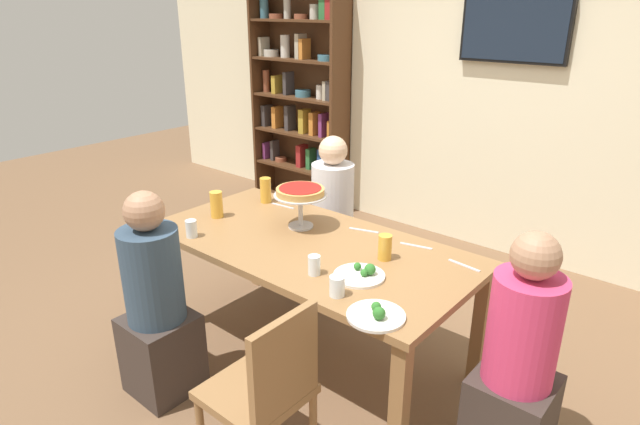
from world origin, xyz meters
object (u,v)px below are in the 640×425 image
Objects in this scene: water_glass_clear_near at (191,229)px; cutlery_knife_far at (364,230)px; dining_table at (309,255)px; water_glass_clear_spare at (337,286)px; beer_glass_amber_short at (266,190)px; television at (514,30)px; chair_near_right at (267,388)px; salad_plate_near_diner at (376,315)px; beer_glass_amber_tall at (217,204)px; diner_head_east at (517,371)px; water_glass_clear_far at (314,265)px; beer_glass_amber_spare at (385,247)px; deep_dish_pizza_stand at (300,195)px; salad_plate_far_diner at (361,274)px; cutlery_fork_far at (464,265)px; cutlery_fork_near at (283,206)px; cutlery_knife_near at (416,246)px; bookshelf at (301,94)px; diner_far_left at (332,225)px; diner_near_left at (157,311)px.

water_glass_clear_near reaches higher than cutlery_knife_far.
water_glass_clear_spare reaches higher than dining_table.
beer_glass_amber_short reaches higher than cutlery_knife_far.
television is 2.22m from beer_glass_amber_short.
salad_plate_near_diner is (0.26, 0.41, 0.27)m from chair_near_right.
water_glass_clear_near is (-0.77, -2.48, -1.02)m from television.
chair_near_right is 1.40m from beer_glass_amber_tall.
television is 0.72× the size of diner_head_east.
water_glass_clear_near is at bearing -172.49° from water_glass_clear_far.
deep_dish_pizza_stand is at bearing 176.42° from beer_glass_amber_spare.
salad_plate_far_diner is (0.65, -0.27, -0.19)m from deep_dish_pizza_stand.
cutlery_fork_far is (1.45, -0.01, -0.08)m from beer_glass_amber_short.
dining_table is at bearing 6.63° from beer_glass_amber_tall.
salad_plate_near_diner is 1.41× the size of cutlery_knife_far.
beer_glass_amber_short reaches higher than cutlery_fork_near.
beer_glass_amber_spare is at bearing 65.36° from cutlery_knife_near.
dining_table is 5.95× the size of deep_dish_pizza_stand.
water_glass_clear_far is 0.97m from cutlery_fork_near.
cutlery_fork_near is (0.18, 0.40, -0.08)m from beer_glass_amber_tall.
deep_dish_pizza_stand reaches higher than beer_glass_amber_spare.
television is at bearing -64.43° from diner_head_east.
diner_head_east is 0.85m from beer_glass_amber_spare.
cutlery_fork_far is (0.98, 0.16, -0.20)m from deep_dish_pizza_stand.
cutlery_knife_near is (0.49, 0.34, 0.08)m from dining_table.
bookshelf is 7.03× the size of deep_dish_pizza_stand.
television is 2.00m from diner_far_left.
cutlery_fork_far is at bearing -16.92° from chair_near_right.
cutlery_fork_near is at bearing 154.88° from salad_plate_far_diner.
diner_near_left is at bearing -118.14° from dining_table.
television is 2.08m from cutlery_knife_near.
diner_near_left is at bearing 89.62° from cutlery_fork_near.
cutlery_knife_near is at bearing 87.08° from salad_plate_far_diner.
television is at bearing 2.65° from bookshelf.
beer_glass_amber_short is 1.67× the size of water_glass_clear_near.
television is 8.57× the size of water_glass_clear_spare.
beer_glass_amber_short is 0.94× the size of cutlery_knife_far.
cutlery_fork_far is (-0.43, 0.31, 0.25)m from diner_head_east.
beer_glass_amber_tall is at bearing 1.89° from diner_head_east.
beer_glass_amber_tall is at bearing -60.73° from bookshelf.
diner_head_east is at bearing -33.32° from bookshelf.
diner_head_east is 6.39× the size of cutlery_fork_far.
cutlery_fork_far is at bearing 26.27° from water_glass_clear_near.
deep_dish_pizza_stand is at bearing -101.18° from television.
dining_table is 0.86m from diner_near_left.
beer_glass_amber_spare is at bearing -8.53° from diner_head_east.
chair_near_right is (0.46, -0.79, -0.17)m from dining_table.
diner_far_left is at bearing 83.00° from water_glass_clear_near.
dining_table is 0.37m from deep_dish_pizza_stand.
beer_glass_amber_spare is at bearing 124.92° from cutlery_knife_far.
television reaches higher than diner_far_left.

